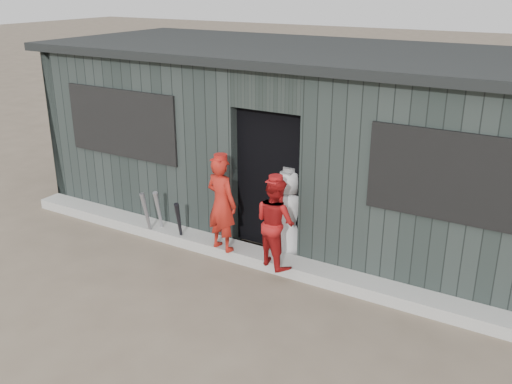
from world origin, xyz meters
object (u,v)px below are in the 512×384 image
Objects in this scene: bat_left at (159,214)px; bat_mid at (147,216)px; bat_right at (179,224)px; player_grey_back at (289,214)px; player_red_left at (222,204)px; dugout at (315,140)px; player_red_right at (275,222)px.

bat_mid is at bearing -136.70° from bat_left.
bat_left reaches higher than bat_right.
bat_left reaches higher than bat_mid.
bat_mid is at bearing -1.86° from player_grey_back.
bat_right is at bearing -10.05° from bat_left.
player_grey_back is (0.73, 0.49, -0.17)m from player_red_left.
dugout is (1.16, 1.83, 0.94)m from bat_right.
player_red_right is at bearing -2.98° from bat_left.
bat_right is 1.55m from player_grey_back.
player_red_right is 0.14× the size of dugout.
bat_mid is at bearing -175.15° from bat_right.
player_grey_back is (1.86, 0.42, 0.24)m from bat_left.
dugout reaches higher than bat_right.
player_red_right is (1.95, -0.10, 0.35)m from bat_left.
dugout is (0.45, 1.83, 0.50)m from player_red_left.
dugout is (-0.37, 1.86, 0.56)m from player_red_right.
bat_right is 0.09× the size of dugout.
bat_mid is 0.63× the size of player_red_right.
player_red_right is 0.92× the size of player_grey_back.
dugout reaches higher than bat_left.
player_red_left is 1.03× the size of player_grey_back.
player_red_left is at bearing 16.76° from player_grey_back.
player_red_left reaches higher than bat_mid.
player_red_left is 1.94m from dugout.
player_grey_back reaches higher than bat_mid.
bat_right is 0.84m from player_red_left.
bat_left is at bearing 20.04° from player_red_right.
bat_right is at bearing 1.82° from player_grey_back.
bat_left is 1.98m from player_red_right.
player_grey_back reaches higher than bat_left.
player_red_left is 1.11× the size of player_red_right.
player_grey_back is 1.52m from dugout.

